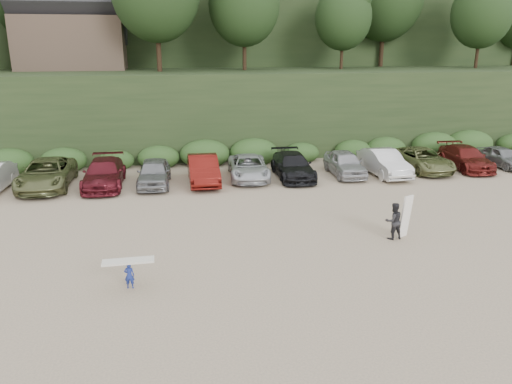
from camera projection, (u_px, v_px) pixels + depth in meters
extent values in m
plane|color=tan|center=(294.00, 240.00, 21.05)|extent=(120.00, 120.00, 0.00)
cube|color=black|center=(228.00, 107.00, 40.96)|extent=(80.00, 14.00, 6.00)
cube|color=black|center=(208.00, 44.00, 56.51)|extent=(90.00, 30.00, 16.00)
ellipsoid|color=black|center=(227.00, 3.00, 38.68)|extent=(66.00, 12.00, 10.00)
cube|color=#2B491E|center=(234.00, 155.00, 34.47)|extent=(46.20, 2.00, 1.20)
cube|color=brown|center=(73.00, 43.00, 39.38)|extent=(8.00, 6.00, 4.00)
imported|color=#5B6138|center=(46.00, 174.00, 28.54)|extent=(2.74, 5.87, 1.63)
imported|color=#55131B|center=(104.00, 173.00, 28.78)|extent=(2.22, 5.38, 1.56)
imported|color=gray|center=(154.00, 173.00, 29.01)|extent=(2.05, 4.61, 1.54)
imported|color=#5E120E|center=(203.00, 169.00, 29.54)|extent=(1.73, 4.93, 1.62)
imported|color=#B4B7BB|center=(249.00, 167.00, 30.54)|extent=(2.66, 5.18, 1.40)
imported|color=black|center=(293.00, 166.00, 30.69)|extent=(2.19, 5.19, 1.49)
imported|color=#A2A3A7|center=(345.00, 163.00, 31.30)|extent=(1.92, 4.55, 1.53)
imported|color=silver|center=(384.00, 163.00, 31.29)|extent=(1.92, 4.96, 1.61)
imported|color=olive|center=(422.00, 160.00, 32.46)|extent=(2.72, 5.35, 1.45)
imported|color=maroon|center=(466.00, 158.00, 32.91)|extent=(2.39, 5.20, 1.47)
imported|color=slate|center=(502.00, 157.00, 33.51)|extent=(1.91, 4.11, 1.36)
imported|color=navy|center=(129.00, 275.00, 16.79)|extent=(0.37, 0.26, 0.94)
cube|color=silver|center=(128.00, 261.00, 16.64)|extent=(1.72, 0.51, 0.07)
imported|color=black|center=(394.00, 221.00, 20.99)|extent=(0.83, 0.67, 1.59)
cube|color=silver|center=(406.00, 217.00, 21.09)|extent=(0.59, 0.47, 1.88)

